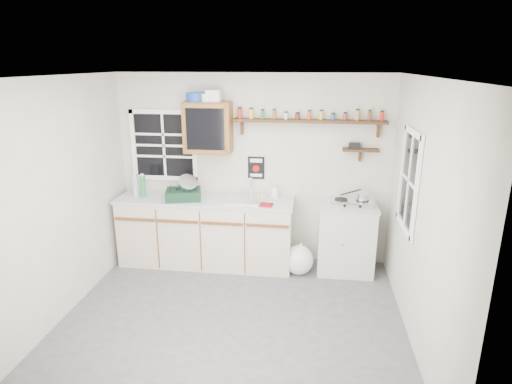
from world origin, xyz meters
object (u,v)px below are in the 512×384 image
hotplate (351,202)px  main_cabinet (206,231)px  spice_shelf (308,120)px  dish_rack (185,191)px  upper_cabinet (208,127)px  right_cabinet (346,238)px

hotplate → main_cabinet: bearing=-179.4°
spice_shelf → dish_rack: (-1.54, -0.29, -0.90)m
upper_cabinet → dish_rack: size_ratio=1.28×
upper_cabinet → hotplate: bearing=-4.3°
main_cabinet → upper_cabinet: (0.03, 0.14, 1.36)m
dish_rack → hotplate: dish_rack is taller
upper_cabinet → spice_shelf: 1.27m
main_cabinet → right_cabinet: 1.84m
hotplate → dish_rack: bearing=-177.4°
main_cabinet → right_cabinet: bearing=0.8°
right_cabinet → upper_cabinet: (-1.80, 0.12, 1.37)m
main_cabinet → right_cabinet: size_ratio=2.54×
main_cabinet → hotplate: (1.87, 0.01, 0.48)m
main_cabinet → upper_cabinet: size_ratio=3.55×
right_cabinet → upper_cabinet: upper_cabinet is taller
right_cabinet → main_cabinet: bearing=-179.2°
main_cabinet → hotplate: bearing=0.2°
main_cabinet → right_cabinet: main_cabinet is taller
upper_cabinet → dish_rack: upper_cabinet is taller
right_cabinet → spice_shelf: 1.58m
right_cabinet → hotplate: hotplate is taller
spice_shelf → dish_rack: bearing=-169.5°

